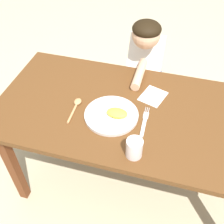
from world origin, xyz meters
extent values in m
plane|color=#B9AC8B|center=(0.00, 0.00, 0.00)|extent=(8.00, 8.00, 0.00)
cube|color=#583418|center=(0.00, 0.00, 0.68)|extent=(1.45, 0.72, 0.03)
cube|color=#5E2E17|center=(-0.64, -0.28, 0.33)|extent=(0.05, 0.05, 0.67)
cube|color=#5E2E17|center=(-0.64, 0.28, 0.33)|extent=(0.05, 0.05, 0.67)
cylinder|color=silver|center=(-0.10, -0.07, 0.70)|extent=(0.27, 0.27, 0.02)
ellipsoid|color=yellow|center=(-0.07, -0.07, 0.73)|extent=(0.10, 0.07, 0.03)
ellipsoid|color=red|center=(-0.05, -0.06, 0.73)|extent=(0.04, 0.04, 0.02)
cube|color=silver|center=(0.07, -0.10, 0.70)|extent=(0.02, 0.12, 0.01)
cube|color=silver|center=(0.06, -0.02, 0.70)|extent=(0.03, 0.04, 0.01)
cylinder|color=silver|center=(0.07, 0.02, 0.70)|extent=(0.00, 0.04, 0.00)
cylinder|color=silver|center=(0.06, 0.02, 0.70)|extent=(0.00, 0.04, 0.00)
cylinder|color=silver|center=(0.05, 0.02, 0.70)|extent=(0.00, 0.04, 0.00)
cylinder|color=tan|center=(-0.30, -0.11, 0.70)|extent=(0.02, 0.13, 0.01)
ellipsoid|color=tan|center=(-0.30, -0.02, 0.71)|extent=(0.04, 0.05, 0.02)
cylinder|color=silver|center=(0.06, -0.27, 0.74)|extent=(0.07, 0.07, 0.09)
cube|color=#42446D|center=(-0.03, 0.55, 0.26)|extent=(0.21, 0.12, 0.53)
cube|color=white|center=(-0.03, 0.47, 0.68)|extent=(0.21, 0.25, 0.35)
sphere|color=#D8A884|center=(-0.03, 0.40, 0.90)|extent=(0.16, 0.16, 0.16)
ellipsoid|color=black|center=(-0.03, 0.40, 0.94)|extent=(0.16, 0.16, 0.09)
cylinder|color=#D8A884|center=(-0.03, 0.28, 0.72)|extent=(0.05, 0.25, 0.05)
cube|color=white|center=(0.07, 0.13, 0.70)|extent=(0.15, 0.17, 0.00)
camera|label=1|loc=(0.16, -0.99, 1.69)|focal=44.03mm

